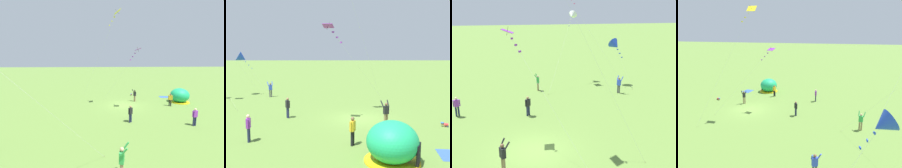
% 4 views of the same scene
% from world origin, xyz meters
% --- Properties ---
extents(ground_plane, '(300.00, 300.00, 0.00)m').
position_xyz_m(ground_plane, '(0.00, 0.00, 0.00)').
color(ground_plane, olive).
extents(popup_tent, '(2.81, 2.81, 2.10)m').
position_xyz_m(popup_tent, '(-8.59, -0.88, 1.00)').
color(popup_tent, '#1EAD6B').
rests_on(popup_tent, ground).
extents(toddler_crawling, '(0.36, 0.55, 0.32)m').
position_xyz_m(toddler_crawling, '(-2.42, -6.10, 0.18)').
color(toddler_crawling, red).
rests_on(toddler_crawling, ground).
extents(person_strolling, '(0.65, 0.72, 1.89)m').
position_xyz_m(person_strolling, '(10.59, 9.93, 1.00)').
color(person_strolling, '#4C4C51').
rests_on(person_strolling, ground).
extents(person_far_back, '(0.58, 0.29, 1.72)m').
position_xyz_m(person_far_back, '(-5.58, 7.28, 0.96)').
color(person_far_back, '#1E2347').
rests_on(person_far_back, ground).
extents(person_flying_kite, '(0.63, 0.72, 1.89)m').
position_xyz_m(person_flying_kite, '(-1.99, -1.81, 1.00)').
color(person_flying_kite, '#8C7251').
rests_on(person_flying_kite, ground).
extents(person_center_field, '(0.50, 0.41, 1.72)m').
position_xyz_m(person_center_field, '(0.28, 5.95, 0.96)').
color(person_center_field, '#1E2347').
rests_on(person_center_field, ground).
extents(person_near_tent, '(0.54, 0.38, 1.72)m').
position_xyz_m(person_near_tent, '(-6.25, 0.96, 0.96)').
color(person_near_tent, black).
rests_on(person_near_tent, ground).
extents(kite_purple, '(4.31, 6.23, 7.74)m').
position_xyz_m(kite_purple, '(-1.04, 2.26, 7.11)').
color(kite_purple, silver).
rests_on(kite_purple, ground).
extents(kite_blue, '(1.98, 3.81, 5.55)m').
position_xyz_m(kite_blue, '(11.65, 13.64, 4.74)').
color(kite_blue, silver).
rests_on(kite_blue, ground).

